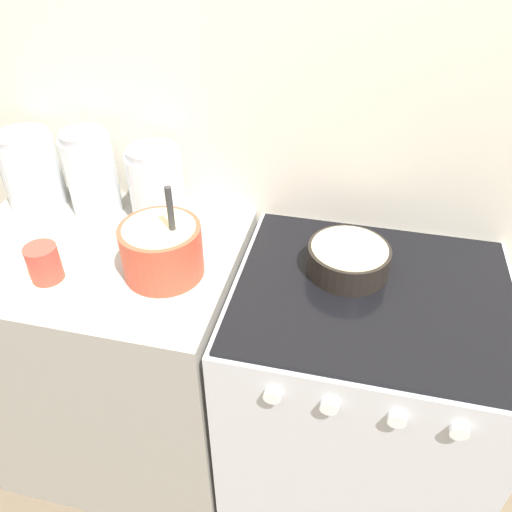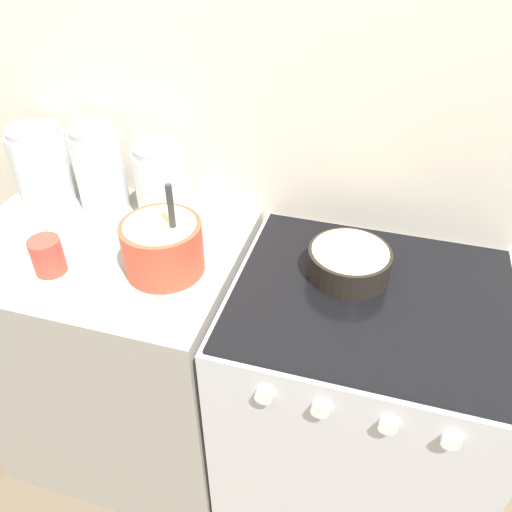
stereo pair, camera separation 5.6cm
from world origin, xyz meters
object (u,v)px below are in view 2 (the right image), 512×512
mixing_bowl (163,244)px  tin_can (48,257)px  storage_jar_middle (101,174)px  storage_jar_right (163,187)px  storage_jar_left (43,168)px  baking_pan (349,262)px  stove (352,409)px

mixing_bowl → tin_can: size_ratio=2.51×
storage_jar_middle → storage_jar_right: (0.20, 0.00, -0.01)m
storage_jar_left → storage_jar_right: 0.41m
storage_jar_left → storage_jar_right: bearing=0.0°
mixing_bowl → baking_pan: 0.48m
mixing_bowl → storage_jar_left: bearing=154.8°
stove → storage_jar_middle: (-0.85, 0.19, 0.57)m
mixing_bowl → storage_jar_right: mixing_bowl is taller
baking_pan → storage_jar_left: (-0.97, 0.13, 0.06)m
stove → baking_pan: (-0.07, 0.06, 0.51)m
stove → storage_jar_right: 0.88m
storage_jar_left → mixing_bowl: bearing=-25.2°
stove → baking_pan: size_ratio=4.40×
mixing_bowl → storage_jar_right: 0.26m
mixing_bowl → storage_jar_left: (-0.51, 0.24, 0.02)m
stove → storage_jar_left: 1.21m
tin_can → mixing_bowl: bearing=19.2°
stove → baking_pan: bearing=138.8°
mixing_bowl → storage_jar_left: mixing_bowl is taller
mixing_bowl → baking_pan: mixing_bowl is taller
stove → baking_pan: baking_pan is taller
storage_jar_middle → tin_can: 0.34m
storage_jar_right → tin_can: 0.38m
storage_jar_left → storage_jar_right: storage_jar_left is taller
mixing_bowl → storage_jar_right: size_ratio=1.13×
storage_jar_left → storage_jar_right: (0.41, 0.00, -0.00)m
storage_jar_middle → tin_can: storage_jar_middle is taller
stove → storage_jar_left: size_ratio=4.03×
storage_jar_right → storage_jar_middle: bearing=180.0°
baking_pan → stove: bearing=-41.2°
storage_jar_left → tin_can: (0.24, -0.34, -0.05)m
stove → mixing_bowl: bearing=-174.8°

